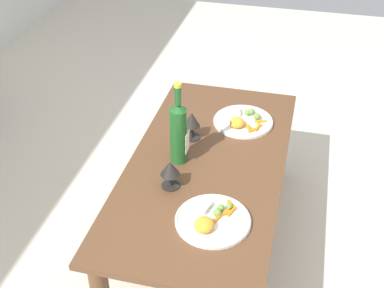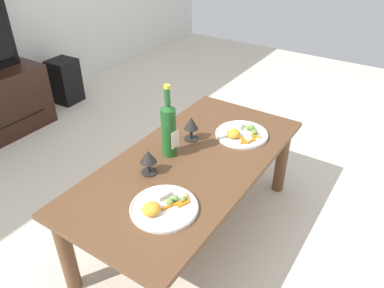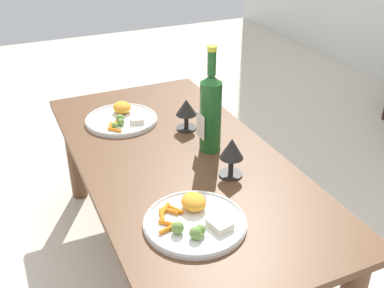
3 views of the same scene
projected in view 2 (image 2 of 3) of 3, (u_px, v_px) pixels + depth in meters
name	position (u px, v px, depth m)	size (l,w,h in m)	color
ground_plane	(191.00, 230.00, 2.05)	(6.40, 6.40, 0.00)	beige
dining_table	(191.00, 174.00, 1.84)	(1.33, 0.65, 0.47)	brown
floor_speaker	(65.00, 81.00, 3.32)	(0.22, 0.22, 0.39)	black
wine_bottle	(169.00, 128.00, 1.77)	(0.07, 0.08, 0.37)	#1E5923
goblet_left	(148.00, 158.00, 1.67)	(0.08, 0.08, 0.12)	black
goblet_right	(191.00, 125.00, 1.92)	(0.08, 0.08, 0.13)	black
dinner_plate_left	(163.00, 207.00, 1.50)	(0.28, 0.28, 0.06)	white
dinner_plate_right	(241.00, 134.00, 1.99)	(0.28, 0.28, 0.05)	white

